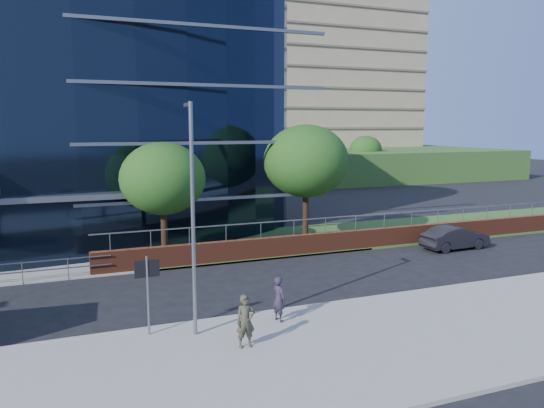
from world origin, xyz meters
name	(u,v)px	position (x,y,z in m)	size (l,w,h in m)	color
ground	(11,340)	(0.00, 0.00, 0.00)	(200.00, 200.00, 0.00)	black
kerb	(8,349)	(0.00, -1.00, 0.08)	(80.00, 0.25, 0.16)	gray
yellow_line_outer	(9,349)	(0.00, -0.80, 0.01)	(80.00, 0.08, 0.01)	gold
yellow_line_inner	(9,347)	(0.00, -0.65, 0.01)	(80.00, 0.08, 0.01)	gold
grass_verge	(402,231)	(24.00, 11.00, 0.06)	(36.00, 8.00, 0.12)	#2D511E
retaining_wall	(384,237)	(20.00, 7.30, 0.61)	(34.00, 0.40, 2.11)	#602A19
apartment_block	(269,101)	(32.00, 57.21, 11.11)	(60.00, 42.00, 30.00)	#2D511E
street_sign	(147,279)	(4.50, -1.59, 2.15)	(0.85, 0.09, 2.80)	slate
tree_far_c	(163,179)	(7.00, 9.00, 4.54)	(4.62, 4.62, 6.51)	black
tree_far_d	(306,161)	(16.00, 10.00, 5.19)	(5.28, 5.28, 7.44)	black
tree_dist_e	(259,150)	(24.00, 40.00, 4.54)	(4.62, 4.62, 6.51)	black
tree_dist_f	(366,149)	(40.00, 42.00, 4.21)	(4.29, 4.29, 6.05)	black
streetlight_east	(193,213)	(6.00, -2.17, 4.44)	(0.15, 0.77, 8.00)	slate
parked_car	(455,238)	(23.71, 5.31, 0.70)	(1.49, 4.28, 1.41)	black
pedestrian	(279,299)	(9.20, -2.08, 1.00)	(0.62, 0.41, 1.70)	#262030
pedestrian_b	(246,321)	(7.28, -3.87, 1.03)	(0.64, 0.42, 1.77)	#3A3828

